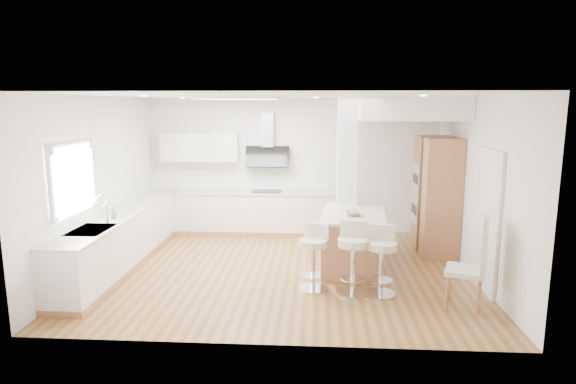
# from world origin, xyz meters

# --- Properties ---
(ground) EXTENTS (6.00, 6.00, 0.00)m
(ground) POSITION_xyz_m (0.00, 0.00, 0.00)
(ground) COLOR olive
(ground) RESTS_ON ground
(ceiling) EXTENTS (6.00, 5.00, 0.02)m
(ceiling) POSITION_xyz_m (0.00, 0.00, 0.00)
(ceiling) COLOR white
(ceiling) RESTS_ON ground
(wall_back) EXTENTS (6.00, 0.04, 2.80)m
(wall_back) POSITION_xyz_m (0.00, 2.50, 1.40)
(wall_back) COLOR white
(wall_back) RESTS_ON ground
(wall_left) EXTENTS (0.04, 5.00, 2.80)m
(wall_left) POSITION_xyz_m (-3.00, 0.00, 1.40)
(wall_left) COLOR white
(wall_left) RESTS_ON ground
(wall_right) EXTENTS (0.04, 5.00, 2.80)m
(wall_right) POSITION_xyz_m (3.00, 0.00, 1.40)
(wall_right) COLOR white
(wall_right) RESTS_ON ground
(skylight) EXTENTS (4.10, 2.10, 0.06)m
(skylight) POSITION_xyz_m (-0.79, 0.60, 2.77)
(skylight) COLOR white
(skylight) RESTS_ON ground
(window_left) EXTENTS (0.06, 1.28, 1.07)m
(window_left) POSITION_xyz_m (-2.96, -0.90, 1.69)
(window_left) COLOR white
(window_left) RESTS_ON ground
(doorway_right) EXTENTS (0.05, 1.00, 2.10)m
(doorway_right) POSITION_xyz_m (2.97, -0.60, 1.00)
(doorway_right) COLOR #3F3931
(doorway_right) RESTS_ON ground
(counter_left) EXTENTS (0.63, 4.50, 1.35)m
(counter_left) POSITION_xyz_m (-2.70, 0.23, 0.46)
(counter_left) COLOR #A87048
(counter_left) RESTS_ON ground
(counter_back) EXTENTS (3.62, 0.63, 2.50)m
(counter_back) POSITION_xyz_m (-0.91, 2.22, 0.70)
(counter_back) COLOR #A87048
(counter_back) RESTS_ON ground
(pillar) EXTENTS (0.35, 0.35, 2.80)m
(pillar) POSITION_xyz_m (1.05, 0.95, 1.40)
(pillar) COLOR white
(pillar) RESTS_ON ground
(soffit) EXTENTS (1.78, 2.20, 0.40)m
(soffit) POSITION_xyz_m (2.10, 1.40, 2.60)
(soffit) COLOR white
(soffit) RESTS_ON ground
(oven_column) EXTENTS (0.63, 1.21, 2.10)m
(oven_column) POSITION_xyz_m (2.68, 1.23, 1.05)
(oven_column) COLOR #A87048
(oven_column) RESTS_ON ground
(peninsula) EXTENTS (1.15, 1.61, 1.00)m
(peninsula) POSITION_xyz_m (1.13, 0.16, 0.47)
(peninsula) COLOR #A87048
(peninsula) RESTS_ON ground
(bar_stool_a) EXTENTS (0.55, 0.55, 0.96)m
(bar_stool_a) POSITION_xyz_m (0.49, -0.80, 0.54)
(bar_stool_a) COLOR silver
(bar_stool_a) RESTS_ON ground
(bar_stool_b) EXTENTS (0.50, 0.50, 1.03)m
(bar_stool_b) POSITION_xyz_m (1.05, -0.92, 0.58)
(bar_stool_b) COLOR silver
(bar_stool_b) RESTS_ON ground
(bar_stool_c) EXTENTS (0.47, 0.47, 0.99)m
(bar_stool_c) POSITION_xyz_m (1.44, -0.94, 0.55)
(bar_stool_c) COLOR silver
(bar_stool_c) RESTS_ON ground
(dining_chair) EXTENTS (0.62, 0.62, 1.25)m
(dining_chair) POSITION_xyz_m (2.59, -1.36, 0.67)
(dining_chair) COLOR beige
(dining_chair) RESTS_ON ground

